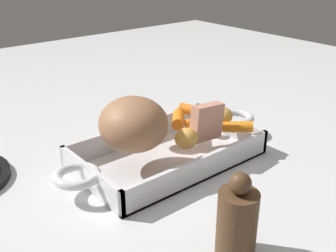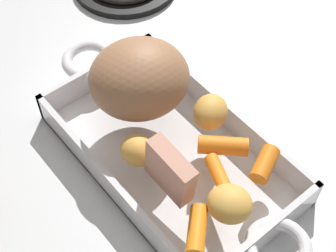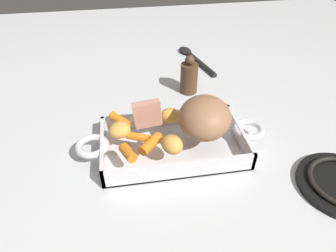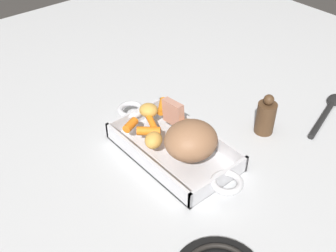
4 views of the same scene
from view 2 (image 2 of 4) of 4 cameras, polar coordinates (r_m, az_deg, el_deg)
The scene contains 11 objects.
ground_plane at distance 0.69m, azimuth 0.25°, elevation -3.56°, with size 2.28×2.28×0.00m, color silver.
roasting_dish at distance 0.68m, azimuth 0.25°, elevation -2.80°, with size 0.46×0.20×0.05m.
pork_roast at distance 0.66m, azimuth -3.23°, elevation 5.32°, with size 0.13×0.12×0.09m, color #966746.
roast_slice_thin at distance 0.59m, azimuth 0.25°, elevation -5.03°, with size 0.02×0.07×0.07m, color tan.
baby_carrot_center_left at distance 0.63m, azimuth 10.73°, elevation -4.20°, with size 0.02×0.02×0.05m, color orange.
baby_carrot_northeast at distance 0.64m, azimuth 6.13°, elevation -2.20°, with size 0.02×0.02×0.06m, color orange.
baby_carrot_southwest at distance 0.58m, azimuth 3.25°, elevation -11.52°, with size 0.02×0.02×0.06m, color orange.
baby_carrot_short at distance 0.62m, azimuth 5.66°, elevation -5.42°, with size 0.02×0.02×0.05m, color orange.
potato_corner at distance 0.59m, azimuth 6.89°, elevation -8.61°, with size 0.05×0.05×0.04m, color gold.
potato_whole at distance 0.66m, azimuth 4.75°, elevation 1.57°, with size 0.05×0.04×0.04m, color gold.
potato_halved at distance 0.62m, azimuth -3.50°, elevation -2.58°, with size 0.04×0.04×0.04m, color gold.
Camera 2 is at (-0.29, 0.25, 0.58)m, focal length 54.75 mm.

